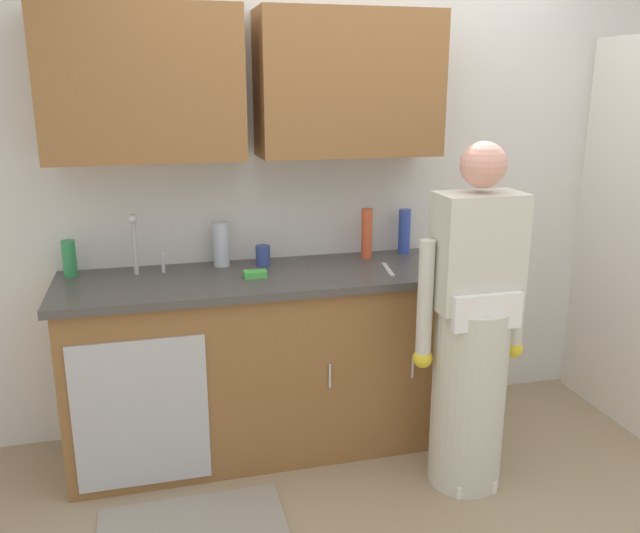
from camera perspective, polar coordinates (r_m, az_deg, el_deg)
name	(u,v)px	position (r m, az deg, el deg)	size (l,w,h in m)	color
ground_plane	(408,505)	(3.20, 7.67, -19.87)	(9.00, 9.00, 0.00)	#998466
kitchen_wall_with_uppers	(324,157)	(3.53, 0.33, 9.48)	(4.80, 0.44, 2.70)	silver
counter_cabinet	(260,365)	(3.43, -5.21, -8.55)	(1.90, 0.62, 0.90)	brown
countertop	(259,278)	(3.27, -5.36, -0.99)	(1.96, 0.66, 0.04)	#474442
sink	(145,284)	(3.24, -14.98, -1.52)	(0.50, 0.36, 0.35)	#B7BABF
person_at_sink	(471,346)	(3.10, 13.04, -6.78)	(0.55, 0.34, 1.62)	white
floor_mat	(193,531)	(3.07, -11.00, -21.69)	(0.80, 0.50, 0.01)	gray
bottle_soap	(367,233)	(3.54, 4.09, 2.89)	(0.06, 0.06, 0.27)	#E05933
bottle_cleaner_spray	(69,258)	(3.42, -20.98, 0.66)	(0.07, 0.07, 0.18)	#2D8C4C
bottle_water_tall	(221,244)	(3.42, -8.60, 1.96)	(0.08, 0.08, 0.23)	silver
bottle_dish_liquid	(404,231)	(3.67, 7.35, 3.05)	(0.07, 0.07, 0.25)	#334CB2
cup_by_sink	(263,255)	(3.41, -4.99, 0.96)	(0.08, 0.08, 0.10)	#33478C
knife_on_counter	(388,269)	(3.35, 5.92, -0.24)	(0.24, 0.02, 0.01)	silver
sponge	(255,274)	(3.22, -5.67, -0.65)	(0.11, 0.07, 0.03)	#4CBF4C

